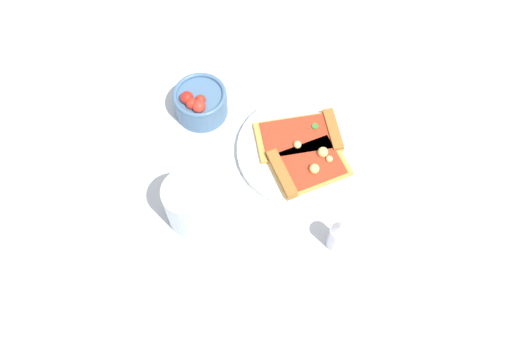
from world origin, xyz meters
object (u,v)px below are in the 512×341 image
soda_glass (190,205)px  plate (300,150)px  pepper_shaker (337,236)px  salad_bowl (200,102)px  pizza_slice_far (303,135)px  pizza_slice_near (305,166)px

soda_glass → plate: bearing=-85.2°
plate → pepper_shaker: size_ratio=3.13×
plate → salad_bowl: 0.21m
pizza_slice_far → pepper_shaker: bearing=163.7°
pizza_slice_far → soda_glass: (-0.04, 0.25, 0.03)m
soda_glass → pepper_shaker: 0.25m
pizza_slice_near → pepper_shaker: bearing=169.2°
plate → soda_glass: bearing=94.8°
pizza_slice_near → salad_bowl: (0.21, 0.10, 0.01)m
pizza_slice_near → soda_glass: size_ratio=1.39×
salad_bowl → soda_glass: soda_glass is taller
salad_bowl → pepper_shaker: bearing=-167.7°
pizza_slice_near → soda_glass: (0.02, 0.22, 0.03)m
plate → salad_bowl: (0.17, 0.12, 0.03)m
pizza_slice_far → pepper_shaker: 0.21m
pepper_shaker → pizza_slice_near: bearing=-10.8°
pizza_slice_near → soda_glass: soda_glass is taller
plate → pizza_slice_far: 0.03m
pizza_slice_far → salad_bowl: size_ratio=1.74×
salad_bowl → soda_glass: (-0.19, 0.11, 0.02)m
pepper_shaker → salad_bowl: bearing=12.3°
salad_bowl → pepper_shaker: (-0.35, -0.08, 0.00)m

